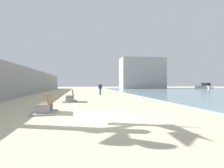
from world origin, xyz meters
The scene contains 7 objects.
ground_plane centered at (0.00, 18.00, 0.00)m, with size 120.00×120.00×0.00m, color beige.
seawall centered at (-7.50, 18.00, 1.71)m, with size 0.80×64.00×3.42m, color gray.
bench_near centered at (-2.56, 1.64, 0.23)m, with size 1.14×2.12×0.98m.
bench_far centered at (-1.63, 7.80, 0.23)m, with size 1.13×2.12×0.98m.
person_walking centered at (1.72, 17.12, 0.91)m, with size 0.49×0.30×1.58m.
boat_outer centered at (32.18, 41.41, 0.61)m, with size 2.28×5.19×1.54m.
harbor_building centered at (16.27, 46.00, 4.24)m, with size 12.00×6.00×8.49m, color #9E9E99.
Camera 1 is at (-0.83, -9.03, 1.51)m, focal length 32.77 mm.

